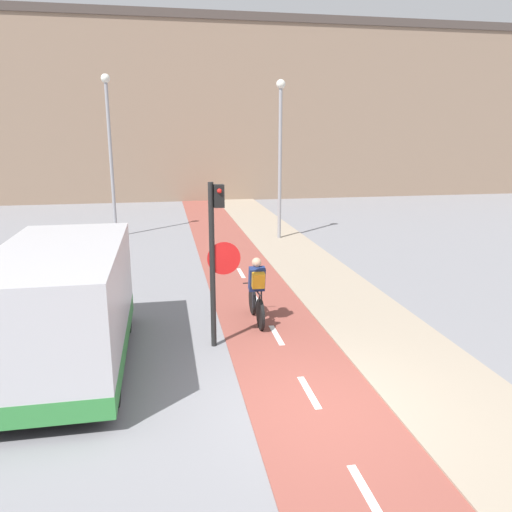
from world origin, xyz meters
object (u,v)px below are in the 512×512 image
Objects in this scene: street_lamp_far at (110,139)px; cyclist_near at (257,292)px; street_lamp_sidewalk at (280,143)px; traffic_light_pole at (216,248)px; van at (64,310)px.

street_lamp_far is 3.83× the size of cyclist_near.
street_lamp_far is 1.04× the size of street_lamp_sidewalk.
traffic_light_pole is 0.51× the size of street_lamp_far.
street_lamp_far is (-3.04, 11.98, 1.95)m from traffic_light_pole.
traffic_light_pole is 12.51m from street_lamp_far.
street_lamp_sidewalk is 9.96m from cyclist_near.
street_lamp_sidewalk is 12.82m from van.
traffic_light_pole is at bearing 9.39° from van.
street_lamp_sidewalk is at bearing 70.17° from traffic_light_pole.
street_lamp_far is at bearing 90.76° from van.
traffic_light_pole is 2.05m from cyclist_near.
van is (0.17, -12.46, -2.89)m from street_lamp_far.
van is at bearing -170.61° from traffic_light_pole.
street_lamp_far is at bearing 165.14° from street_lamp_sidewalk.
street_lamp_sidewalk is (6.72, -1.78, -0.14)m from street_lamp_far.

